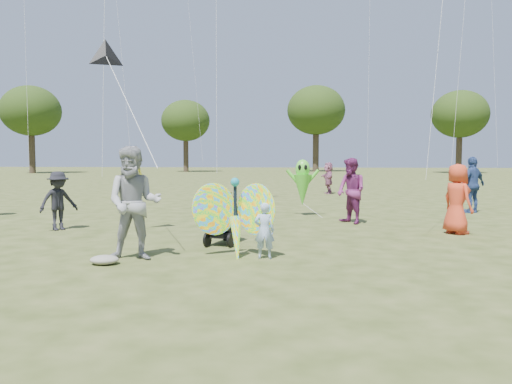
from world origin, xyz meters
TOP-DOWN VIEW (x-y plane):
  - ground at (0.00, 0.00)m, footprint 160.00×160.00m
  - child_girl at (0.08, 0.21)m, footprint 0.37×0.25m
  - adult_man at (-2.18, -0.12)m, footprint 1.08×0.90m
  - grey_bag at (-2.57, -0.54)m, footprint 0.49×0.40m
  - crowd_a at (4.35, 3.54)m, footprint 0.84×0.96m
  - crowd_b at (-5.28, 3.16)m, footprint 1.02×1.07m
  - crowd_c at (6.18, 8.19)m, footprint 1.13×0.99m
  - crowd_e at (2.03, 5.13)m, footprint 1.05×1.10m
  - crowd_g at (-7.14, 13.78)m, footprint 1.08×0.95m
  - crowd_j at (1.91, 16.33)m, footprint 0.70×1.51m
  - jogging_stroller at (-0.92, 1.63)m, footprint 0.68×1.12m
  - butterfly_kite at (-0.45, 0.31)m, footprint 1.74×0.75m
  - delta_kite_rig at (-3.55, 2.12)m, footprint 2.24×2.49m
  - alien_kite at (0.70, 6.77)m, footprint 1.12×0.69m
  - tree_line at (3.67, 44.99)m, footprint 91.78×33.60m

SIDE VIEW (x-z plane):
  - ground at x=0.00m, z-range 0.00..0.00m
  - grey_bag at x=-2.57m, z-range 0.00..0.15m
  - child_girl at x=0.08m, z-range 0.00..1.00m
  - jogging_stroller at x=-0.92m, z-range 0.07..1.16m
  - butterfly_kite at x=-0.45m, z-range -0.12..1.52m
  - crowd_b at x=-5.28m, z-range 0.00..1.46m
  - crowd_j at x=1.91m, z-range 0.00..1.56m
  - crowd_a at x=4.35m, z-range 0.00..1.65m
  - crowd_e at x=2.03m, z-range 0.00..1.79m
  - crowd_c at x=6.18m, z-range 0.00..1.83m
  - crowd_g at x=-7.14m, z-range 0.00..1.86m
  - alien_kite at x=0.70m, z-range 0.10..1.84m
  - adult_man at x=-2.18m, z-range 0.00..2.00m
  - delta_kite_rig at x=-3.55m, z-range 2.58..5.40m
  - tree_line at x=3.67m, z-range 1.47..12.25m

